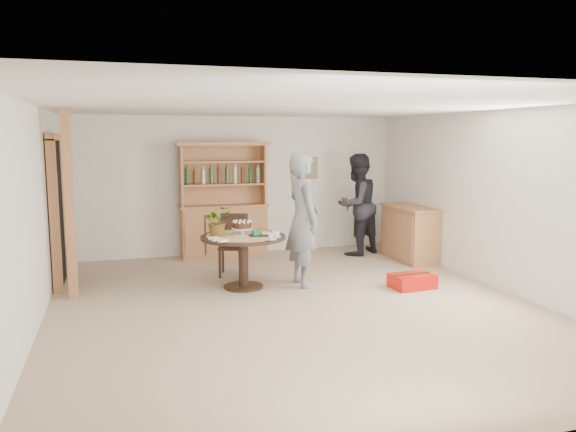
# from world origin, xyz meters

# --- Properties ---
(ground) EXTENTS (7.00, 7.00, 0.00)m
(ground) POSITION_xyz_m (0.00, 0.00, 0.00)
(ground) COLOR tan
(ground) RESTS_ON ground
(room_shell) EXTENTS (6.04, 7.04, 2.52)m
(room_shell) POSITION_xyz_m (0.00, 0.01, 1.74)
(room_shell) COLOR white
(room_shell) RESTS_ON ground
(doorway) EXTENTS (0.13, 1.10, 2.18)m
(doorway) POSITION_xyz_m (-2.93, 2.00, 1.11)
(doorway) COLOR black
(doorway) RESTS_ON ground
(pine_post) EXTENTS (0.12, 0.12, 2.50)m
(pine_post) POSITION_xyz_m (-2.70, 1.20, 1.25)
(pine_post) COLOR tan
(pine_post) RESTS_ON ground
(hutch) EXTENTS (1.62, 0.54, 2.04)m
(hutch) POSITION_xyz_m (-0.30, 3.24, 0.69)
(hutch) COLOR tan
(hutch) RESTS_ON ground
(sideboard) EXTENTS (0.54, 1.26, 0.94)m
(sideboard) POSITION_xyz_m (2.74, 2.00, 0.47)
(sideboard) COLOR tan
(sideboard) RESTS_ON ground
(dining_table) EXTENTS (1.20, 1.20, 0.76)m
(dining_table) POSITION_xyz_m (-0.43, 1.05, 0.60)
(dining_table) COLOR black
(dining_table) RESTS_ON ground
(dining_chair) EXTENTS (0.53, 0.53, 0.95)m
(dining_chair) POSITION_xyz_m (-0.40, 1.87, 0.54)
(dining_chair) COLOR black
(dining_chair) RESTS_ON ground
(birthday_cake) EXTENTS (0.30, 0.30, 0.20)m
(birthday_cake) POSITION_xyz_m (-0.43, 1.10, 0.88)
(birthday_cake) COLOR white
(birthday_cake) RESTS_ON dining_table
(flower_vase) EXTENTS (0.47, 0.44, 0.42)m
(flower_vase) POSITION_xyz_m (-0.78, 1.10, 0.97)
(flower_vase) COLOR #3F7233
(flower_vase) RESTS_ON dining_table
(gift_tray) EXTENTS (0.30, 0.20, 0.08)m
(gift_tray) POSITION_xyz_m (-0.21, 0.92, 0.79)
(gift_tray) COLOR black
(gift_tray) RESTS_ON dining_table
(coffee_cup_a) EXTENTS (0.15, 0.15, 0.09)m
(coffee_cup_a) POSITION_xyz_m (-0.03, 0.77, 0.80)
(coffee_cup_a) COLOR silver
(coffee_cup_a) RESTS_ON dining_table
(coffee_cup_b) EXTENTS (0.15, 0.15, 0.08)m
(coffee_cup_b) POSITION_xyz_m (-0.15, 0.60, 0.79)
(coffee_cup_b) COLOR silver
(coffee_cup_b) RESTS_ON dining_table
(napkins) EXTENTS (0.24, 0.33, 0.03)m
(napkins) POSITION_xyz_m (-0.84, 0.73, 0.77)
(napkins) COLOR white
(napkins) RESTS_ON dining_table
(teen_boy) EXTENTS (0.51, 0.73, 1.93)m
(teen_boy) POSITION_xyz_m (0.42, 0.95, 0.97)
(teen_boy) COLOR slate
(teen_boy) RESTS_ON ground
(adult_person) EXTENTS (1.11, 1.01, 1.84)m
(adult_person) POSITION_xyz_m (2.04, 2.70, 0.92)
(adult_person) COLOR black
(adult_person) RESTS_ON ground
(red_suitcase) EXTENTS (0.63, 0.45, 0.21)m
(red_suitcase) POSITION_xyz_m (1.86, 0.33, 0.10)
(red_suitcase) COLOR red
(red_suitcase) RESTS_ON ground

